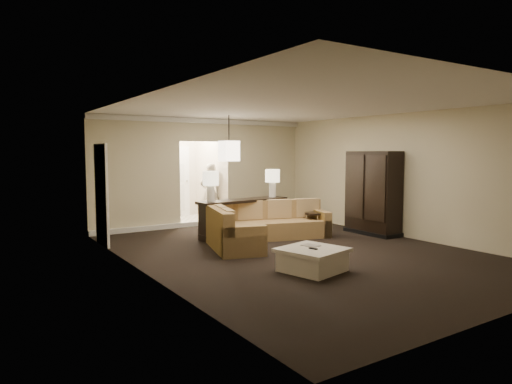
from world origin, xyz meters
TOP-DOWN VIEW (x-y plane):
  - ground at (0.00, 0.00)m, footprint 8.00×8.00m
  - wall_back at (0.00, 4.00)m, footprint 6.00×0.04m
  - wall_left at (-3.00, 0.00)m, footprint 0.04×8.00m
  - wall_right at (3.00, 0.00)m, footprint 0.04×8.00m
  - ceiling at (0.00, 0.00)m, footprint 6.00×8.00m
  - crown_molding at (0.00, 3.95)m, footprint 6.00×0.10m
  - baseboard at (0.00, 3.95)m, footprint 6.00×0.10m
  - side_door at (-2.97, 2.80)m, footprint 0.05×0.90m
  - foyer at (0.00, 5.34)m, footprint 1.44×2.02m
  - sectional_sofa at (-0.11, 1.33)m, footprint 3.28×2.38m
  - coffee_table at (-0.67, -1.20)m, footprint 1.14×1.14m
  - console_table at (-0.03, 2.00)m, footprint 2.26×0.68m
  - armoire at (2.69, 0.64)m, footprint 0.58×1.35m
  - drink_table at (1.39, 1.20)m, footprint 0.43×0.43m
  - table_lamp_left at (-0.89, 1.93)m, footprint 0.34×0.34m
  - table_lamp_right at (0.82, 2.07)m, footprint 0.34×0.34m
  - pendant_light at (0.00, 2.70)m, footprint 0.38×0.38m
  - person at (0.45, 4.59)m, footprint 0.71×0.53m

SIDE VIEW (x-z plane):
  - ground at x=0.00m, z-range 0.00..0.00m
  - baseboard at x=0.00m, z-range 0.00..0.12m
  - coffee_table at x=-0.67m, z-range 0.00..0.39m
  - sectional_sofa at x=-0.11m, z-range -0.09..0.75m
  - drink_table at x=1.39m, z-range 0.12..0.66m
  - console_table at x=-0.03m, z-range 0.08..0.94m
  - person at x=0.45m, z-range 0.00..1.79m
  - armoire at x=2.69m, z-range -0.04..1.91m
  - side_door at x=-2.97m, z-range 0.00..2.10m
  - table_lamp_left at x=-0.89m, z-range 0.97..1.63m
  - table_lamp_right at x=0.82m, z-range 0.97..1.63m
  - foyer at x=0.00m, z-range -0.10..2.70m
  - wall_back at x=0.00m, z-range 0.00..2.80m
  - wall_left at x=-3.00m, z-range 0.00..2.80m
  - wall_right at x=3.00m, z-range 0.00..2.80m
  - pendant_light at x=0.00m, z-range 1.41..2.50m
  - crown_molding at x=0.00m, z-range 2.67..2.79m
  - ceiling at x=0.00m, z-range 2.79..2.81m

